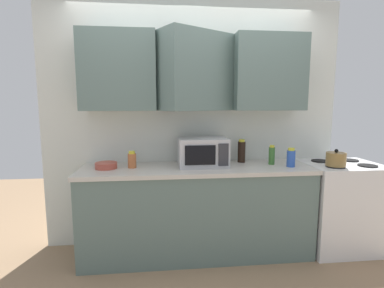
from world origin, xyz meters
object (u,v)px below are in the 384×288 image
object	(u,v)px
bottle_green_oil	(272,155)
bottle_soy_dark	(242,151)
bowl_ceramic_small	(106,165)
bottle_blue_cleaner	(291,158)
kettle	(336,159)
bottle_spice_jar	(132,160)
stove_range	(340,205)
microwave	(203,152)

from	to	relation	value
bottle_green_oil	bottle_soy_dark	bearing A→B (deg)	152.47
bottle_soy_dark	bowl_ceramic_small	xyz separation A→B (m)	(-1.37, -0.15, -0.09)
bowl_ceramic_small	bottle_blue_cleaner	bearing A→B (deg)	-3.75
bottle_blue_cleaner	bowl_ceramic_small	xyz separation A→B (m)	(-1.80, 0.12, -0.06)
kettle	bottle_spice_jar	size ratio (longest dim) A/B	1.13
stove_range	microwave	size ratio (longest dim) A/B	1.90
bottle_green_oil	bottle_soy_dark	xyz separation A→B (m)	(-0.28, 0.14, 0.02)
bottle_blue_cleaner	bottle_soy_dark	xyz separation A→B (m)	(-0.42, 0.27, 0.03)
stove_range	bottle_soy_dark	xyz separation A→B (m)	(-1.02, 0.19, 0.57)
bottle_green_oil	bowl_ceramic_small	size ratio (longest dim) A/B	0.96
bottle_soy_dark	bottle_spice_jar	world-z (taller)	bottle_soy_dark
bottle_green_oil	bottle_spice_jar	world-z (taller)	bottle_green_oil
bottle_green_oil	bottle_soy_dark	size ratio (longest dim) A/B	0.81
stove_range	microwave	bearing A→B (deg)	177.59
kettle	bottle_soy_dark	bearing A→B (deg)	158.69
microwave	bottle_blue_cleaner	size ratio (longest dim) A/B	2.56
microwave	bottle_soy_dark	world-z (taller)	microwave
bottle_soy_dark	bottle_spice_jar	size ratio (longest dim) A/B	1.49
microwave	bowl_ceramic_small	bearing A→B (deg)	-178.68
microwave	bottle_soy_dark	xyz separation A→B (m)	(0.44, 0.13, -0.02)
kettle	bowl_ceramic_small	size ratio (longest dim) A/B	0.89
kettle	stove_range	bearing A→B (deg)	39.47
bottle_green_oil	bowl_ceramic_small	xyz separation A→B (m)	(-1.65, -0.01, -0.07)
bottle_spice_jar	bottle_soy_dark	bearing A→B (deg)	7.74
microwave	kettle	bearing A→B (deg)	-8.87
kettle	microwave	xyz separation A→B (m)	(-1.29, 0.20, 0.06)
bottle_blue_cleaner	bottle_green_oil	xyz separation A→B (m)	(-0.15, 0.13, 0.01)
kettle	bottle_green_oil	size ratio (longest dim) A/B	0.94
bottle_blue_cleaner	bottle_spice_jar	xyz separation A→B (m)	(-1.55, 0.12, -0.01)
bottle_blue_cleaner	bottle_spice_jar	distance (m)	1.56
stove_range	bottle_green_oil	world-z (taller)	bottle_green_oil
microwave	bowl_ceramic_small	xyz separation A→B (m)	(-0.94, -0.02, -0.11)
bottle_green_oil	bowl_ceramic_small	world-z (taller)	bottle_green_oil
microwave	bottle_green_oil	size ratio (longest dim) A/B	2.43
stove_range	bottle_soy_dark	bearing A→B (deg)	169.32
kettle	bottle_spice_jar	distance (m)	1.99
stove_range	microwave	xyz separation A→B (m)	(-1.46, 0.06, 0.59)
microwave	bottle_spice_jar	size ratio (longest dim) A/B	2.93
bottle_green_oil	microwave	bearing A→B (deg)	179.04
bottle_spice_jar	bottle_blue_cleaner	bearing A→B (deg)	-4.35
bottle_soy_dark	bowl_ceramic_small	bearing A→B (deg)	-173.63
microwave	bottle_soy_dark	size ratio (longest dim) A/B	1.97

